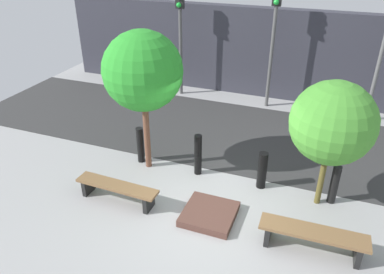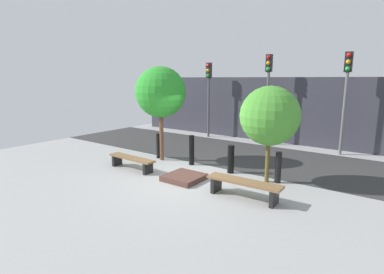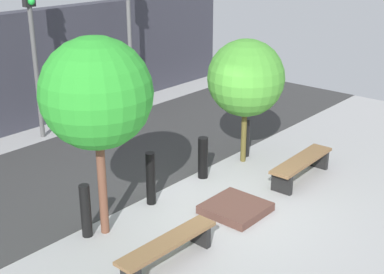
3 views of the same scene
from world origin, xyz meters
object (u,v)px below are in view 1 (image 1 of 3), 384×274
object	(u,v)px
planter_bed	(209,214)
bollard_center	(262,170)
bollard_right	(334,185)
bench_right	(313,236)
bollard_left	(198,155)
traffic_light_west	(180,21)
bench_left	(117,189)
tree_behind_left_bench	(143,71)
bollard_far_left	(140,145)
traffic_light_mid_west	(275,23)
tree_behind_right_bench	(333,123)

from	to	relation	value
planter_bed	bollard_center	world-z (taller)	bollard_center
planter_bed	bollard_right	size ratio (longest dim) A/B	1.16
bench_right	planter_bed	bearing A→B (deg)	172.96
bollard_center	bollard_right	size ratio (longest dim) A/B	0.99
bollard_left	traffic_light_west	size ratio (longest dim) A/B	0.28
bench_left	bench_right	size ratio (longest dim) A/B	0.97
bollard_right	bench_right	bearing A→B (deg)	-99.76
bench_right	tree_behind_left_bench	bearing A→B (deg)	158.37
bollard_far_left	bollard_right	distance (m)	4.80
planter_bed	bollard_far_left	distance (m)	2.85
tree_behind_left_bench	bollard_far_left	xyz separation A→B (m)	(-0.29, 0.14, -2.07)
bollard_left	traffic_light_mid_west	size ratio (longest dim) A/B	0.26
planter_bed	traffic_light_mid_west	world-z (taller)	traffic_light_mid_west
bench_left	bench_right	bearing A→B (deg)	1.63
bench_right	bollard_center	world-z (taller)	bollard_center
tree_behind_left_bench	bollard_left	bearing A→B (deg)	6.05
traffic_light_west	bollard_far_left	bearing A→B (deg)	-80.19
bollard_center	bollard_left	bearing A→B (deg)	180.00
bench_left	planter_bed	xyz separation A→B (m)	(2.11, 0.20, -0.24)
tree_behind_left_bench	traffic_light_mid_west	distance (m)	5.37
bench_right	planter_bed	distance (m)	2.14
bench_right	bollard_left	distance (m)	3.37
bench_right	traffic_light_mid_west	size ratio (longest dim) A/B	0.49
tree_behind_right_bench	bollard_right	distance (m)	1.57
planter_bed	traffic_light_mid_west	xyz separation A→B (m)	(0.00, 6.27, 2.75)
bollard_right	traffic_light_mid_west	size ratio (longest dim) A/B	0.23
planter_bed	bollard_center	xyz separation A→B (m)	(0.80, 1.48, 0.38)
bollard_far_left	traffic_light_mid_west	size ratio (longest dim) A/B	0.24
bench_right	bollard_left	size ratio (longest dim) A/B	1.86
planter_bed	traffic_light_west	world-z (taller)	traffic_light_west
bollard_far_left	traffic_light_mid_west	xyz separation A→B (m)	(2.40, 4.79, 2.34)
planter_bed	tree_behind_left_bench	distance (m)	3.53
tree_behind_left_bench	bollard_left	size ratio (longest dim) A/B	3.25
traffic_light_mid_west	planter_bed	bearing A→B (deg)	-90.00
bollard_center	traffic_light_west	bearing A→B (deg)	130.07
bench_left	bollard_right	size ratio (longest dim) A/B	2.09
planter_bed	tree_behind_right_bench	xyz separation A→B (m)	(2.11, 1.34, 1.92)
tree_behind_right_bench	traffic_light_west	distance (m)	7.30
bench_left	bollard_right	xyz separation A→B (m)	(4.51, 1.68, 0.15)
bollard_center	traffic_light_mid_west	world-z (taller)	traffic_light_mid_west
bench_left	tree_behind_right_bench	distance (m)	4.80
bollard_left	bollard_center	size ratio (longest dim) A/B	1.17
bollard_right	traffic_light_mid_west	world-z (taller)	traffic_light_mid_west
tree_behind_right_bench	bollard_left	distance (m)	3.26
traffic_light_west	bench_left	bearing A→B (deg)	-80.20
bollard_right	traffic_light_mid_west	xyz separation A→B (m)	(-2.40, 4.79, 2.36)
bench_right	traffic_light_mid_west	distance (m)	7.25
traffic_light_west	bollard_left	bearing A→B (deg)	-63.11
planter_bed	bollard_left	size ratio (longest dim) A/B	1.00
planter_bed	tree_behind_right_bench	distance (m)	3.15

